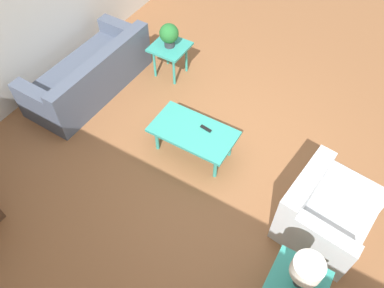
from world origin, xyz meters
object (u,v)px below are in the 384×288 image
side_table_lamp (296,285)px  coffee_table (193,133)px  sofa (91,75)px  potted_plant (169,34)px  armchair (323,213)px  side_table_plant (170,50)px  table_lamp (307,270)px

side_table_lamp → coffee_table: bearing=-32.5°
sofa → potted_plant: 1.35m
armchair → side_table_plant: 3.29m
side_table_plant → table_lamp: bearing=141.4°
sofa → armchair: (-3.81, 0.48, 0.03)m
armchair → coffee_table: size_ratio=0.94×
sofa → coffee_table: sofa is taller
coffee_table → side_table_plant: side_table_plant is taller
side_table_plant → side_table_lamp: (-2.99, 2.38, 0.00)m
side_table_plant → potted_plant: (0.00, 0.00, 0.29)m
sofa → table_lamp: bearing=70.5°
side_table_plant → table_lamp: table_lamp is taller
armchair → coffee_table: (1.82, -0.22, 0.07)m
sofa → side_table_plant: size_ratio=3.77×
coffee_table → potted_plant: (1.14, -1.20, 0.36)m
armchair → table_lamp: table_lamp is taller
sofa → table_lamp: table_lamp is taller
side_table_plant → sofa: bearing=47.9°
potted_plant → table_lamp: table_lamp is taller
side_table_plant → side_table_lamp: 3.82m
sofa → potted_plant: size_ratio=5.48×
sofa → side_table_lamp: 4.10m
sofa → potted_plant: (-0.84, -0.94, 0.47)m
side_table_plant → table_lamp: size_ratio=1.20×
coffee_table → armchair: bearing=173.2°
potted_plant → table_lamp: size_ratio=0.82×
table_lamp → armchair: bearing=-88.5°
potted_plant → side_table_lamp: bearing=141.4°
sofa → table_lamp: (-3.83, 1.44, 0.58)m
sofa → table_lamp: 4.14m
sofa → side_table_lamp: (-3.83, 1.44, 0.18)m
side_table_lamp → sofa: bearing=-20.7°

